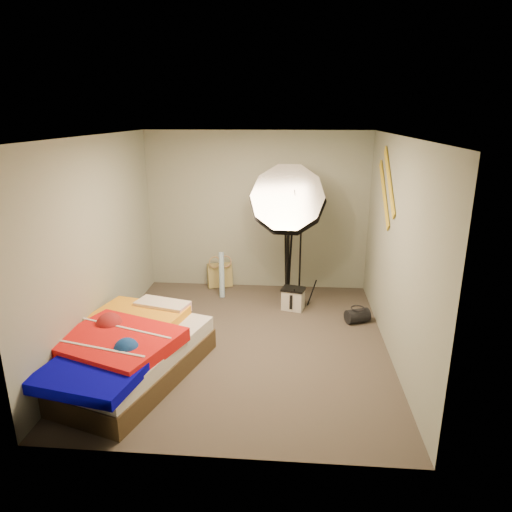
# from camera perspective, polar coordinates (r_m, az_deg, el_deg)

# --- Properties ---
(floor) EXTENTS (4.00, 4.00, 0.00)m
(floor) POSITION_cam_1_polar(r_m,az_deg,el_deg) (5.80, -1.49, -10.77)
(floor) COLOR #493F37
(floor) RESTS_ON ground
(ceiling) EXTENTS (4.00, 4.00, 0.00)m
(ceiling) POSITION_cam_1_polar(r_m,az_deg,el_deg) (5.12, -1.72, 14.75)
(ceiling) COLOR silver
(ceiling) RESTS_ON wall_back
(wall_back) EXTENTS (3.50, 0.00, 3.50)m
(wall_back) POSITION_cam_1_polar(r_m,az_deg,el_deg) (7.26, 0.11, 5.58)
(wall_back) COLOR gray
(wall_back) RESTS_ON floor
(wall_front) EXTENTS (3.50, 0.00, 3.50)m
(wall_front) POSITION_cam_1_polar(r_m,az_deg,el_deg) (3.46, -5.18, -8.05)
(wall_front) COLOR gray
(wall_front) RESTS_ON floor
(wall_left) EXTENTS (0.00, 4.00, 4.00)m
(wall_left) POSITION_cam_1_polar(r_m,az_deg,el_deg) (5.77, -19.14, 1.51)
(wall_left) COLOR gray
(wall_left) RESTS_ON floor
(wall_right) EXTENTS (0.00, 4.00, 4.00)m
(wall_right) POSITION_cam_1_polar(r_m,az_deg,el_deg) (5.42, 17.11, 0.72)
(wall_right) COLOR gray
(wall_right) RESTS_ON floor
(tote_bag) EXTENTS (0.43, 0.29, 0.41)m
(tote_bag) POSITION_cam_1_polar(r_m,az_deg,el_deg) (7.52, -4.53, -2.39)
(tote_bag) COLOR tan
(tote_bag) RESTS_ON floor
(wrapping_roll) EXTENTS (0.11, 0.21, 0.71)m
(wrapping_roll) POSITION_cam_1_polar(r_m,az_deg,el_deg) (7.07, -4.30, -2.36)
(wrapping_roll) COLOR #4E8DBE
(wrapping_roll) RESTS_ON floor
(camera_case) EXTENTS (0.35, 0.28, 0.30)m
(camera_case) POSITION_cam_1_polar(r_m,az_deg,el_deg) (6.68, 4.65, -5.43)
(camera_case) COLOR beige
(camera_case) RESTS_ON floor
(duffel_bag) EXTENTS (0.36, 0.30, 0.19)m
(duffel_bag) POSITION_cam_1_polar(r_m,az_deg,el_deg) (6.42, 12.55, -7.31)
(duffel_bag) COLOR black
(duffel_bag) RESTS_ON floor
(wall_stripe_upper) EXTENTS (0.02, 0.91, 0.78)m
(wall_stripe_upper) POSITION_cam_1_polar(r_m,az_deg,el_deg) (5.85, 16.32, 9.00)
(wall_stripe_upper) COLOR gold
(wall_stripe_upper) RESTS_ON wall_right
(wall_stripe_lower) EXTENTS (0.02, 0.91, 0.78)m
(wall_stripe_lower) POSITION_cam_1_polar(r_m,az_deg,el_deg) (6.12, 15.72, 7.49)
(wall_stripe_lower) COLOR gold
(wall_stripe_lower) RESTS_ON wall_right
(bed) EXTENTS (1.79, 2.25, 0.54)m
(bed) POSITION_cam_1_polar(r_m,az_deg,el_deg) (5.23, -16.27, -11.46)
(bed) COLOR #473520
(bed) RESTS_ON floor
(photo_umbrella) EXTENTS (1.32, 1.01, 2.20)m
(photo_umbrella) POSITION_cam_1_polar(r_m,az_deg,el_deg) (6.32, 4.02, 6.82)
(photo_umbrella) COLOR black
(photo_umbrella) RESTS_ON floor
(camera_tripod) EXTENTS (0.09, 0.09, 1.30)m
(camera_tripod) POSITION_cam_1_polar(r_m,az_deg,el_deg) (6.81, 4.03, 0.36)
(camera_tripod) COLOR black
(camera_tripod) RESTS_ON floor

